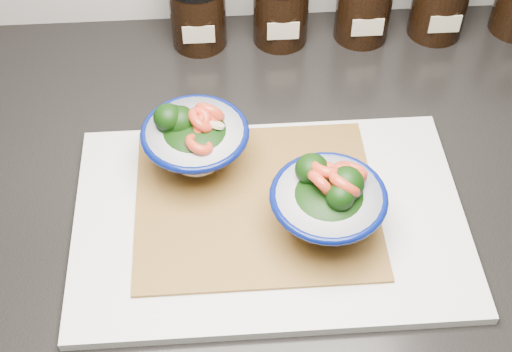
{
  "coord_description": "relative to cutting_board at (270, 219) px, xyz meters",
  "views": [
    {
      "loc": [
        -0.17,
        0.84,
        1.56
      ],
      "look_at": [
        -0.13,
        1.37,
        0.96
      ],
      "focal_mm": 50.0,
      "sensor_mm": 36.0,
      "label": 1
    }
  ],
  "objects": [
    {
      "name": "bowl_right",
      "position": [
        0.06,
        -0.02,
        0.05
      ],
      "size": [
        0.13,
        0.13,
        0.1
      ],
      "rotation": [
        0.0,
        0.0,
        0.37
      ],
      "color": "white",
      "rests_on": "bamboo_mat"
    },
    {
      "name": "bamboo_mat",
      "position": [
        -0.01,
        0.02,
        0.01
      ],
      "size": [
        0.28,
        0.24,
        0.0
      ],
      "primitive_type": "cube",
      "color": "#A57231",
      "rests_on": "cutting_board"
    },
    {
      "name": "cabinet",
      "position": [
        0.12,
        0.1,
        -0.48
      ],
      "size": [
        3.43,
        0.58,
        0.86
      ],
      "primitive_type": "cube",
      "color": "black",
      "rests_on": "ground"
    },
    {
      "name": "spice_jar_d",
      "position": [
        0.27,
        0.34,
        0.05
      ],
      "size": [
        0.08,
        0.08,
        0.11
      ],
      "color": "black",
      "rests_on": "countertop"
    },
    {
      "name": "spice_jar_b",
      "position": [
        0.04,
        0.34,
        0.05
      ],
      "size": [
        0.08,
        0.08,
        0.11
      ],
      "color": "black",
      "rests_on": "countertop"
    },
    {
      "name": "cutting_board",
      "position": [
        0.0,
        0.0,
        0.0
      ],
      "size": [
        0.45,
        0.3,
        0.01
      ],
      "primitive_type": "cube",
      "color": "silver",
      "rests_on": "countertop"
    },
    {
      "name": "bowl_left",
      "position": [
        -0.08,
        0.09,
        0.05
      ],
      "size": [
        0.13,
        0.13,
        0.09
      ],
      "rotation": [
        0.0,
        0.0,
        0.32
      ],
      "color": "white",
      "rests_on": "bamboo_mat"
    },
    {
      "name": "spice_jar_c",
      "position": [
        0.16,
        0.34,
        0.05
      ],
      "size": [
        0.08,
        0.08,
        0.11
      ],
      "color": "black",
      "rests_on": "countertop"
    },
    {
      "name": "spice_jar_a",
      "position": [
        -0.08,
        0.34,
        0.05
      ],
      "size": [
        0.08,
        0.08,
        0.11
      ],
      "color": "black",
      "rests_on": "countertop"
    },
    {
      "name": "countertop",
      "position": [
        0.12,
        0.1,
        -0.03
      ],
      "size": [
        3.5,
        0.6,
        0.04
      ],
      "primitive_type": "cube",
      "color": "black",
      "rests_on": "cabinet"
    }
  ]
}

